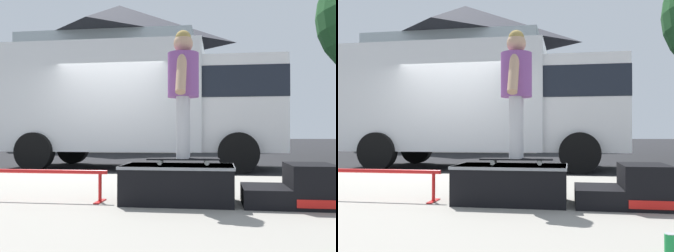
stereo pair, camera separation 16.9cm
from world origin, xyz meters
The scene contains 9 objects.
ground_plane centered at (0.00, 0.00, 0.00)m, with size 140.00×140.00×0.00m, color black.
sidewalk_slab centered at (0.00, -3.00, 0.06)m, with size 50.00×5.00×0.12m, color gray.
skate_box centered at (2.03, -3.28, 0.34)m, with size 1.19×0.67×0.40m.
kicker_ramp centered at (3.25, -3.28, 0.30)m, with size 0.92×0.67×0.43m.
grind_rail centered at (0.44, -3.35, 0.38)m, with size 1.66×0.28×0.34m.
skateboard centered at (2.08, -3.24, 0.58)m, with size 0.79×0.26×0.07m.
skater_kid centered at (2.08, -3.24, 1.41)m, with size 0.34×0.72×1.39m.
box_truck centered at (0.56, 2.20, 1.70)m, with size 6.91×2.63×3.05m.
house_behind centered at (-3.29, 13.97, 4.24)m, with size 9.54×8.22×8.40m.
Camera 1 is at (2.47, -7.32, 0.85)m, focal length 40.49 mm.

